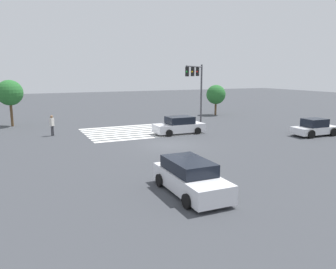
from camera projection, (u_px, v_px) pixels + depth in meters
name	position (u px, v px, depth m)	size (l,w,h in m)	color
ground_plane	(168.00, 145.00, 25.13)	(143.28, 143.28, 0.00)	#3D3F44
crosswalk_markings	(139.00, 131.00, 30.99)	(9.98, 7.25, 0.01)	silver
traffic_signal_mast	(197.00, 81.00, 31.78)	(3.92, 3.92, 6.27)	#47474C
car_0	(190.00, 177.00, 14.97)	(2.15, 4.67, 1.54)	silver
car_1	(179.00, 126.00, 29.70)	(4.57, 2.21, 1.56)	silver
car_2	(315.00, 128.00, 28.73)	(4.19, 2.04, 1.51)	silver
pedestrian	(52.00, 124.00, 28.55)	(0.41, 0.41, 1.81)	#38383D
tree_corner_a	(216.00, 95.00, 42.49)	(2.49, 2.49, 3.91)	brown
tree_corner_c	(10.00, 93.00, 33.23)	(2.60, 2.60, 4.76)	brown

